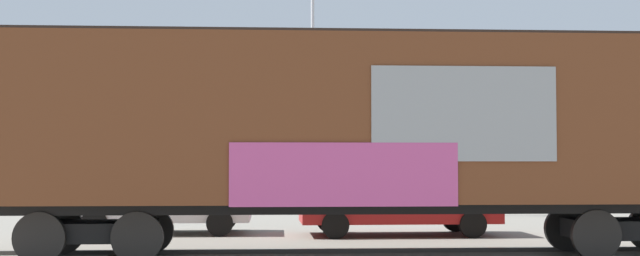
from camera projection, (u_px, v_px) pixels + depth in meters
track at (385, 255)px, 15.01m from camera, size 60.01×4.26×0.08m
freight_car at (366, 126)px, 15.09m from camera, size 14.89×3.38×4.31m
flagpole at (321, 47)px, 27.31m from camera, size 1.54×0.18×8.97m
hillside at (328, 136)px, 88.72m from camera, size 146.94×37.72×14.13m
parked_car_white at (162, 199)px, 19.92m from camera, size 4.43×2.14×1.72m
parked_car_red at (395, 199)px, 19.47m from camera, size 4.88×2.16×1.73m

